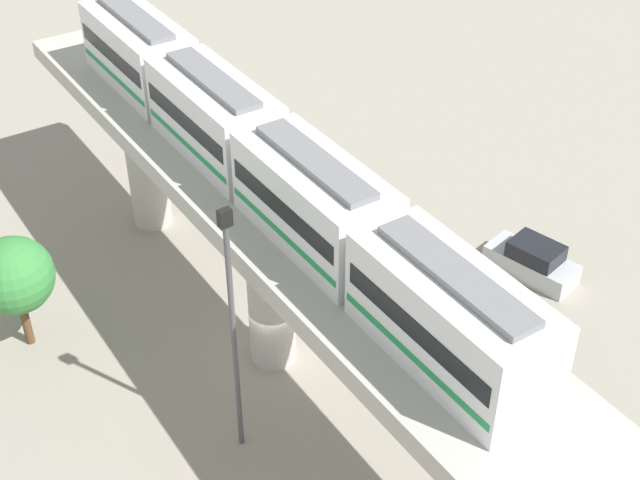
# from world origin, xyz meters

# --- Properties ---
(ground_plane) EXTENTS (120.00, 120.00, 0.00)m
(ground_plane) POSITION_xyz_m (0.00, 0.00, 0.00)
(ground_plane) COLOR gray
(viaduct) EXTENTS (5.20, 35.80, 7.94)m
(viaduct) POSITION_xyz_m (0.00, 0.00, 6.18)
(viaduct) COLOR #B7B2AA
(viaduct) RESTS_ON ground
(train) EXTENTS (2.64, 27.45, 3.24)m
(train) POSITION_xyz_m (0.00, -0.30, 9.47)
(train) COLOR white
(train) RESTS_ON viaduct
(parked_car_yellow) EXTENTS (2.52, 4.45, 1.76)m
(parked_car_yellow) POSITION_xyz_m (-8.36, -5.28, 0.74)
(parked_car_yellow) COLOR yellow
(parked_car_yellow) RESTS_ON ground
(parked_car_silver) EXTENTS (2.74, 4.51, 1.76)m
(parked_car_silver) POSITION_xyz_m (-12.75, 1.87, 0.74)
(parked_car_silver) COLOR #B2B5BA
(parked_car_silver) RESTS_ON ground
(tree_near_viaduct) EXTENTS (3.22, 3.22, 5.20)m
(tree_near_viaduct) POSITION_xyz_m (8.14, -6.36, 3.57)
(tree_near_viaduct) COLOR brown
(tree_near_viaduct) RESTS_ON ground
(signal_post) EXTENTS (0.44, 0.28, 10.54)m
(signal_post) POSITION_xyz_m (3.40, 3.33, 5.79)
(signal_post) COLOR #4C4C51
(signal_post) RESTS_ON ground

